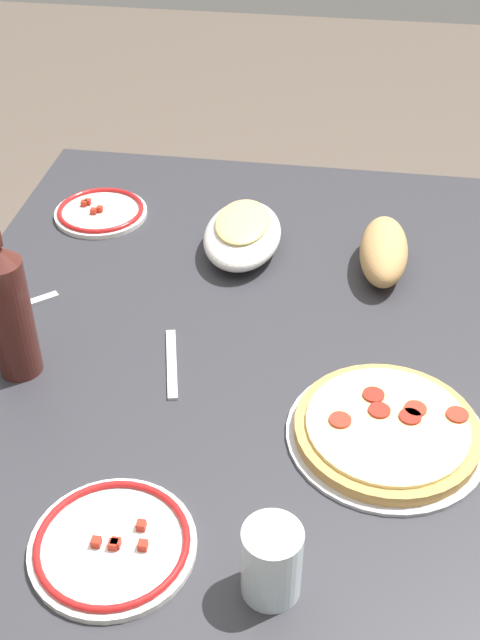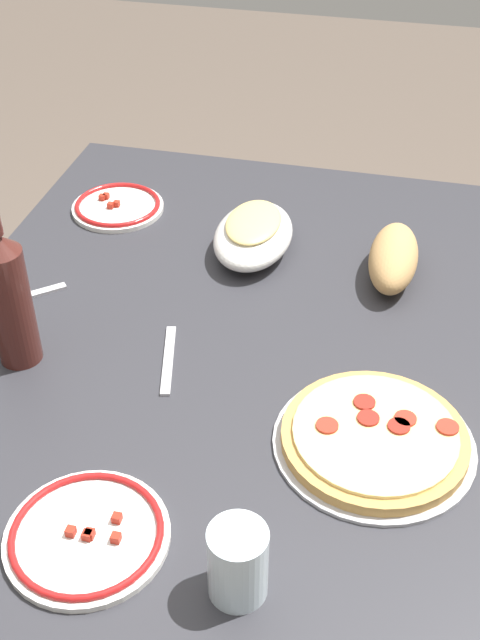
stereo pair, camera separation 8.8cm
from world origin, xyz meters
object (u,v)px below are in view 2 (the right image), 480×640
object	(u,v)px
dining_table	(240,379)
water_glass	(238,562)
side_plate_near	(118,206)
baked_pasta_dish	(253,233)
pepperoni_pizza	(375,438)
side_plate_far	(87,535)
bread_loaf	(393,258)
wine_bottle	(9,296)

from	to	relation	value
dining_table	water_glass	world-z (taller)	water_glass
side_plate_near	baked_pasta_dish	bearing A→B (deg)	74.68
pepperoni_pizza	water_glass	world-z (taller)	water_glass
baked_pasta_dish	side_plate_far	world-z (taller)	baked_pasta_dish
dining_table	bread_loaf	bearing A→B (deg)	134.68
pepperoni_pizza	baked_pasta_dish	world-z (taller)	baked_pasta_dish
baked_pasta_dish	side_plate_near	bearing A→B (deg)	-105.32
baked_pasta_dish	water_glass	world-z (taller)	water_glass
pepperoni_pizza	water_glass	bearing A→B (deg)	-26.31
dining_table	side_plate_near	size ratio (longest dim) A/B	6.51
baked_pasta_dish	wine_bottle	bearing A→B (deg)	-36.97
wine_bottle	side_plate_near	distance (m)	0.51
dining_table	baked_pasta_dish	bearing A→B (deg)	-172.30
pepperoni_pizza	wine_bottle	xyz separation A→B (m)	(-0.06, -0.59, 0.11)
baked_pasta_dish	side_plate_far	distance (m)	0.73
wine_bottle	water_glass	distance (m)	0.57
wine_bottle	water_glass	bearing A→B (deg)	52.88
side_plate_far	wine_bottle	bearing A→B (deg)	-142.40
water_glass	wine_bottle	bearing A→B (deg)	-127.12
pepperoni_pizza	side_plate_near	size ratio (longest dim) A/B	1.54
baked_pasta_dish	bread_loaf	xyz separation A→B (m)	(0.02, 0.27, -0.00)
water_glass	side_plate_far	size ratio (longest dim) A/B	0.49
wine_bottle	bread_loaf	xyz separation A→B (m)	(-0.38, 0.58, -0.09)
dining_table	pepperoni_pizza	xyz separation A→B (m)	(0.21, 0.25, 0.12)
side_plate_near	water_glass	bearing A→B (deg)	29.10
wine_bottle	water_glass	xyz separation A→B (m)	(0.34, 0.45, -0.07)
side_plate_near	side_plate_far	world-z (taller)	same
wine_bottle	bread_loaf	world-z (taller)	wine_bottle
pepperoni_pizza	side_plate_near	world-z (taller)	pepperoni_pizza
wine_bottle	water_glass	size ratio (longest dim) A/B	2.87
dining_table	baked_pasta_dish	world-z (taller)	baked_pasta_dish
wine_bottle	bread_loaf	size ratio (longest dim) A/B	1.44
side_plate_near	dining_table	bearing A→B (deg)	45.33
wine_bottle	side_plate_near	bearing A→B (deg)	-178.73
baked_pasta_dish	water_glass	xyz separation A→B (m)	(0.75, 0.15, 0.01)
water_glass	side_plate_far	world-z (taller)	water_glass
side_plate_near	bread_loaf	distance (m)	0.60
water_glass	side_plate_near	world-z (taller)	water_glass
pepperoni_pizza	side_plate_far	bearing A→B (deg)	-53.83
dining_table	wine_bottle	size ratio (longest dim) A/B	4.08
side_plate_far	baked_pasta_dish	bearing A→B (deg)	175.21
baked_pasta_dish	water_glass	bearing A→B (deg)	11.25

